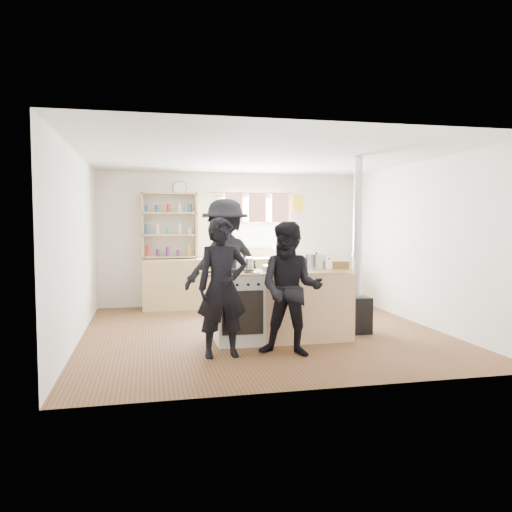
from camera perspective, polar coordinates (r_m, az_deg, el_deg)
name	(u,v)px	position (r m, az deg, el deg)	size (l,w,h in m)	color
ground	(262,332)	(7.23, 0.74, -8.70)	(5.00, 5.00, 0.01)	brown
back_counter	(236,282)	(9.30, -2.34, -3.01)	(3.40, 0.55, 0.90)	tan
shelving_unit	(169,225)	(9.22, -9.87, 3.49)	(1.00, 0.28, 1.20)	tan
thermos	(277,250)	(9.41, 2.36, 0.71)	(0.10, 0.10, 0.29)	silver
cooking_island	(282,306)	(6.65, 3.04, -5.68)	(1.97, 0.64, 0.93)	white
skillet_greens	(230,271)	(6.34, -3.01, -1.67)	(0.36, 0.36, 0.05)	black
roast_tray	(278,268)	(6.60, 2.48, -1.35)	(0.38, 0.31, 0.07)	silver
stockpot_stove	(245,264)	(6.66, -1.32, -0.90)	(0.24, 0.24, 0.19)	silver
stockpot_counter	(316,262)	(6.83, 6.90, -0.64)	(0.32, 0.32, 0.23)	silver
bread_board	(341,267)	(6.72, 9.66, -1.21)	(0.33, 0.28, 0.12)	tan
flue_heater	(357,287)	(7.23, 11.44, -3.53)	(0.35, 0.35, 2.50)	black
person_near_left	(222,288)	(5.82, -3.87, -3.63)	(0.59, 0.39, 1.63)	black
person_near_right	(291,289)	(5.87, 3.97, -3.78)	(0.77, 0.60, 1.58)	black
person_far	(225,264)	(7.37, -3.55, -0.91)	(1.23, 0.71, 1.91)	black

